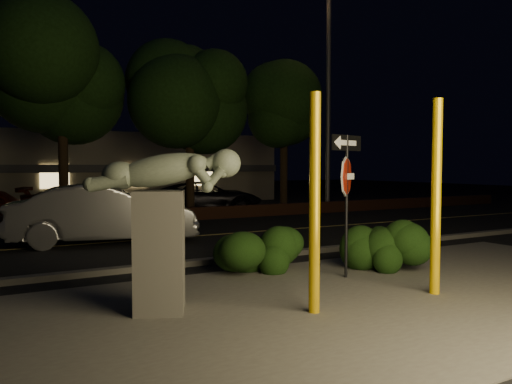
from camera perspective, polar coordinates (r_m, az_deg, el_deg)
ground at (r=17.97m, az=-11.67°, el=-3.90°), size 90.00×90.00×0.00m
patio at (r=8.31m, az=12.07°, el=-11.93°), size 14.00×6.00×0.02m
road at (r=15.15m, az=-8.28°, el=-5.13°), size 80.00×8.00×0.01m
lane_marking at (r=15.15m, az=-8.28°, el=-5.08°), size 80.00×0.12×0.00m
curb at (r=11.45m, az=-0.96°, el=-7.47°), size 80.00×0.25×0.12m
brick_wall at (r=19.18m, az=-12.84°, el=-2.73°), size 40.00×0.35×0.50m
parking_lot at (r=24.71m, az=-16.51°, el=-2.08°), size 40.00×12.00×0.01m
building at (r=32.46m, az=-19.61°, el=2.58°), size 22.00×10.20×4.00m
tree_far_b at (r=20.80m, az=-21.36°, el=13.64°), size 5.20×5.20×8.41m
tree_far_c at (r=21.60m, az=-7.61°, el=12.35°), size 4.80×4.80×7.84m
tree_far_d at (r=24.25m, az=3.22°, el=10.76°), size 4.40×4.40×7.42m
yellow_pole_left at (r=7.20m, az=6.72°, el=-1.36°), size 0.16×0.16×3.19m
yellow_pole_right at (r=8.73m, az=19.89°, el=-0.59°), size 0.16×0.16×3.24m
signpost at (r=9.56m, az=10.33°, el=1.72°), size 0.89×0.28×2.72m
sculpture at (r=7.34m, az=-10.67°, el=-2.27°), size 2.17×1.38×2.39m
hedge_center at (r=10.06m, az=0.45°, el=-6.21°), size 2.14×1.22×1.06m
hedge_right at (r=10.98m, az=13.48°, el=-5.26°), size 1.90×1.23×1.15m
hedge_far_right at (r=10.59m, az=15.53°, el=-5.78°), size 1.57×0.99×1.09m
streetlight at (r=24.88m, az=7.96°, el=13.90°), size 1.66×0.83×11.53m
silver_sedan at (r=14.29m, az=-16.94°, el=-2.44°), size 5.20×2.69×1.63m
parked_car_darkred at (r=20.49m, az=-18.84°, el=-1.21°), size 5.12×3.12×1.39m
parked_car_dark at (r=23.27m, az=-5.61°, el=-0.54°), size 5.58×3.84×1.42m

